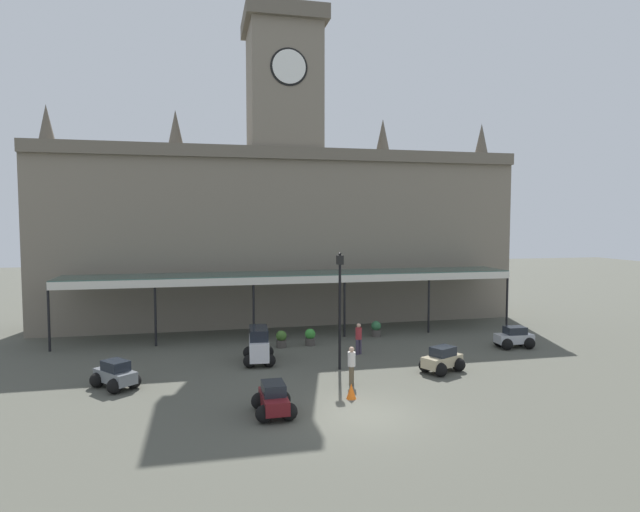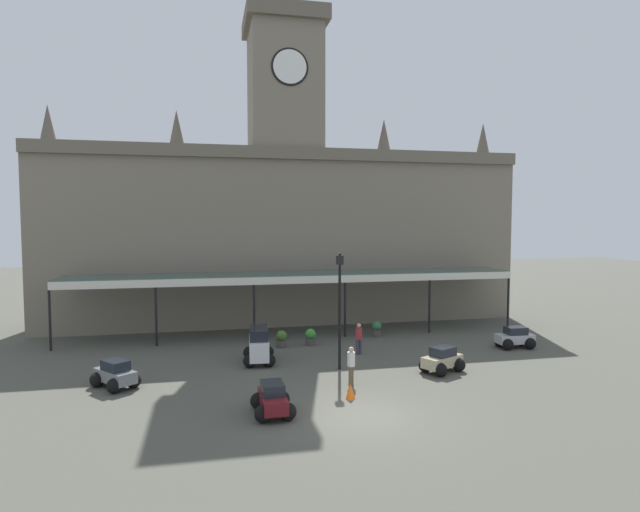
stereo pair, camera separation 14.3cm
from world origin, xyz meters
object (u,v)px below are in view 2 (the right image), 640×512
car_silver_sedan (515,339)px  pedestrian_near_entrance (359,337)px  traffic_cone (351,391)px  planter_near_kerb (282,339)px  victorian_lamppost (340,298)px  car_beige_sedan (442,361)px  planter_by_canopy (377,329)px  planter_forecourt_centre (311,337)px  pedestrian_crossing_forecourt (351,364)px  car_maroon_sedan (273,401)px  car_grey_sedan (115,376)px  car_white_van (259,347)px

car_silver_sedan → pedestrian_near_entrance: (-8.98, 0.49, 0.41)m
traffic_cone → planter_near_kerb: planter_near_kerb is taller
victorian_lamppost → car_beige_sedan: bearing=-17.3°
car_silver_sedan → planter_near_kerb: (-12.80, 2.90, -0.01)m
planter_by_canopy → planter_near_kerb: bearing=-166.2°
planter_forecourt_centre → planter_by_canopy: size_ratio=1.00×
car_beige_sedan → pedestrian_near_entrance: pedestrian_near_entrance is taller
pedestrian_crossing_forecourt → planter_by_canopy: pedestrian_crossing_forecourt is taller
car_maroon_sedan → traffic_cone: size_ratio=3.29×
car_grey_sedan → traffic_cone: size_ratio=3.56×
car_beige_sedan → planter_by_canopy: car_beige_sedan is taller
victorian_lamppost → planter_near_kerb: bearing=113.1°
car_maroon_sedan → planter_near_kerb: 10.25m
traffic_cone → car_silver_sedan: bearing=28.6°
car_beige_sedan → pedestrian_near_entrance: bearing=126.4°
pedestrian_crossing_forecourt → victorian_lamppost: victorian_lamppost is taller
pedestrian_crossing_forecourt → car_grey_sedan: bearing=169.9°
pedestrian_near_entrance → planter_forecourt_centre: (-2.13, 2.54, -0.42)m
car_beige_sedan → car_silver_sedan: size_ratio=1.07×
car_white_van → car_maroon_sedan: (-0.20, -7.19, -0.30)m
car_silver_sedan → victorian_lamppost: size_ratio=0.37×
planter_forecourt_centre → car_beige_sedan: bearing=-52.2°
car_white_van → car_maroon_sedan: 7.20m
car_white_van → victorian_lamppost: victorian_lamppost is taller
victorian_lamppost → planter_forecourt_centre: 5.88m
planter_by_canopy → traffic_cone: bearing=-113.6°
planter_by_canopy → car_silver_sedan: bearing=-33.4°
pedestrian_crossing_forecourt → traffic_cone: (-0.51, -1.74, -0.59)m
planter_forecourt_centre → planter_near_kerb: same height
car_silver_sedan → car_maroon_sedan: (-14.56, -7.20, 0.00)m
pedestrian_crossing_forecourt → victorian_lamppost: size_ratio=0.30×
car_beige_sedan → car_maroon_sedan: (-8.50, -3.72, 0.00)m
car_silver_sedan → pedestrian_crossing_forecourt: (-10.79, -4.43, 0.41)m
planter_by_canopy → planter_near_kerb: (-6.13, -1.50, 0.00)m
car_maroon_sedan → pedestrian_crossing_forecourt: bearing=36.3°
car_maroon_sedan → planter_forecourt_centre: car_maroon_sedan is taller
car_white_van → traffic_cone: (3.06, -6.16, -0.49)m
car_white_van → car_maroon_sedan: bearing=-91.6°
pedestrian_near_entrance → planter_by_canopy: (2.31, 3.91, -0.42)m
planter_near_kerb → car_grey_sedan: bearing=-145.1°
planter_forecourt_centre → planter_near_kerb: (-1.69, -0.13, 0.00)m
car_maroon_sedan → victorian_lamppost: (3.87, 5.17, 2.94)m
car_beige_sedan → car_white_van: 9.00m
car_beige_sedan → traffic_cone: 5.89m
car_beige_sedan → pedestrian_crossing_forecourt: 4.84m
car_white_van → traffic_cone: size_ratio=3.92×
car_beige_sedan → planter_near_kerb: 9.28m
traffic_cone → car_beige_sedan: bearing=27.2°
planter_near_kerb → planter_by_canopy: bearing=13.8°
car_beige_sedan → car_maroon_sedan: size_ratio=1.08×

